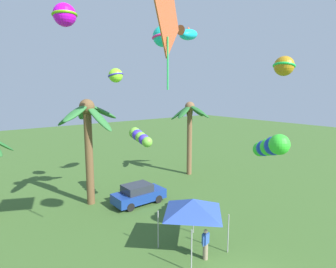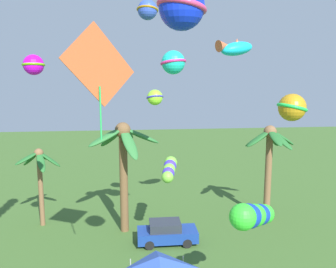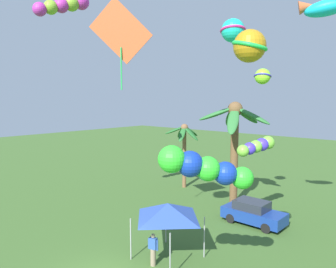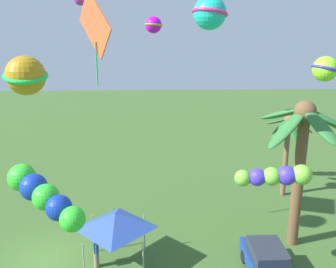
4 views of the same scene
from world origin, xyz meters
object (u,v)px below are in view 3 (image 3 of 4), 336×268
(palm_tree_2, at_px, (235,129))
(kite_diamond_6, at_px, (121,32))
(parked_car_0, at_px, (253,213))
(kite_ball_9, at_px, (250,46))
(festival_tent, at_px, (168,211))
(kite_ball_3, at_px, (122,43))
(palm_tree_0, at_px, (184,140))
(kite_fish_4, at_px, (324,7))
(kite_tube_8, at_px, (64,5))
(kite_ball_0, at_px, (263,76))
(kite_ball_2, at_px, (233,31))
(kite_tube_1, at_px, (203,168))
(spectator_0, at_px, (153,249))
(kite_tube_7, at_px, (257,146))

(palm_tree_2, relative_size, kite_diamond_6, 1.73)
(parked_car_0, distance_m, kite_ball_9, 13.06)
(festival_tent, xyz_separation_m, kite_ball_3, (-5.46, 1.89, 8.92))
(palm_tree_0, distance_m, festival_tent, 13.47)
(kite_fish_4, distance_m, kite_diamond_6, 10.21)
(parked_car_0, bearing_deg, kite_ball_3, -142.15)
(parked_car_0, distance_m, kite_tube_8, 17.08)
(kite_ball_0, bearing_deg, festival_tent, -93.23)
(palm_tree_2, xyz_separation_m, kite_ball_2, (2.79, -5.32, 5.79))
(palm_tree_2, relative_size, kite_ball_0, 5.50)
(palm_tree_2, height_order, kite_ball_0, kite_ball_0)
(festival_tent, distance_m, kite_tube_1, 5.08)
(kite_ball_0, bearing_deg, palm_tree_0, 166.60)
(parked_car_0, distance_m, kite_ball_0, 8.94)
(kite_ball_0, xyz_separation_m, kite_fish_4, (4.53, -2.83, 3.05))
(kite_fish_4, bearing_deg, kite_tube_1, -100.32)
(palm_tree_0, distance_m, spectator_0, 14.56)
(spectator_0, relative_size, kite_ball_9, 1.08)
(palm_tree_2, height_order, parked_car_0, palm_tree_2)
(festival_tent, relative_size, kite_ball_0, 2.02)
(parked_car_0, height_order, kite_diamond_6, kite_diamond_6)
(spectator_0, bearing_deg, kite_ball_2, 76.77)
(spectator_0, xyz_separation_m, kite_tube_8, (-7.10, -0.04, 12.58))
(spectator_0, relative_size, kite_ball_0, 1.12)
(festival_tent, bearing_deg, kite_ball_3, 160.86)
(kite_tube_8, bearing_deg, kite_tube_7, 43.45)
(palm_tree_2, xyz_separation_m, kite_tube_7, (2.93, -2.35, -0.73))
(spectator_0, bearing_deg, kite_tube_7, 80.63)
(parked_car_0, relative_size, kite_tube_1, 1.29)
(kite_tube_1, bearing_deg, kite_ball_2, 112.15)
(kite_ball_0, relative_size, kite_diamond_6, 0.31)
(parked_car_0, bearing_deg, kite_diamond_6, -113.65)
(kite_ball_2, bearing_deg, parked_car_0, 90.61)
(palm_tree_0, relative_size, kite_ball_3, 4.99)
(palm_tree_2, bearing_deg, kite_tube_8, -117.98)
(kite_ball_9, bearing_deg, palm_tree_0, 135.63)
(palm_tree_0, distance_m, kite_ball_3, 11.66)
(kite_ball_2, bearing_deg, kite_tube_7, 87.24)
(spectator_0, bearing_deg, palm_tree_0, 122.87)
(festival_tent, distance_m, kite_tube_7, 7.51)
(spectator_0, distance_m, kite_ball_0, 13.16)
(kite_ball_0, relative_size, kite_ball_2, 0.73)
(spectator_0, relative_size, kite_tube_8, 0.49)
(kite_ball_3, height_order, kite_ball_9, kite_ball_3)
(kite_fish_4, height_order, kite_diamond_6, kite_fish_4)
(kite_ball_9, bearing_deg, kite_tube_7, 114.04)
(palm_tree_0, relative_size, kite_ball_2, 2.99)
(spectator_0, xyz_separation_m, kite_diamond_6, (-2.29, 0.14, 10.42))
(parked_car_0, xyz_separation_m, festival_tent, (-1.08, -6.97, 1.72))
(kite_ball_2, bearing_deg, kite_fish_4, 28.35)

